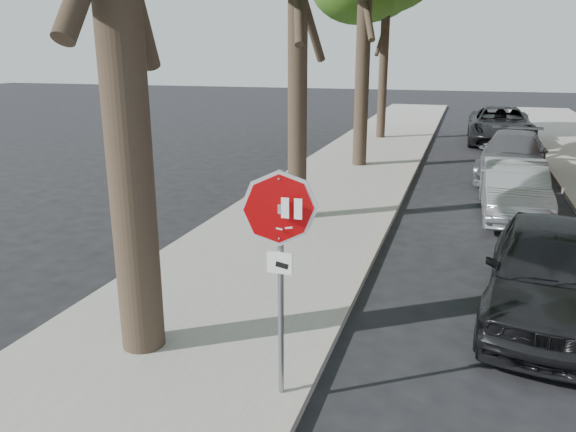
% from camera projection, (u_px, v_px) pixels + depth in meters
% --- Properties ---
extents(ground, '(120.00, 120.00, 0.00)m').
position_uv_depth(ground, '(340.00, 412.00, 6.29)').
color(ground, black).
rests_on(ground, ground).
extents(sidewalk_left, '(4.00, 55.00, 0.12)m').
position_uv_depth(sidewalk_left, '(344.00, 177.00, 17.99)').
color(sidewalk_left, gray).
rests_on(sidewalk_left, ground).
extents(curb_left, '(0.12, 55.00, 0.13)m').
position_uv_depth(curb_left, '(409.00, 181.00, 17.40)').
color(curb_left, '#9E9384').
rests_on(curb_left, ground).
extents(curb_right, '(0.12, 55.00, 0.13)m').
position_uv_depth(curb_right, '(565.00, 191.00, 16.13)').
color(curb_right, '#9E9384').
rests_on(curb_right, ground).
extents(stop_sign, '(0.76, 0.34, 2.61)m').
position_uv_depth(stop_sign, '(280.00, 242.00, 5.93)').
color(stop_sign, gray).
rests_on(stop_sign, sidewalk_left).
extents(car_a, '(2.28, 4.59, 1.50)m').
position_uv_depth(car_a, '(550.00, 272.00, 8.33)').
color(car_a, black).
rests_on(car_a, ground).
extents(car_b, '(1.52, 4.13, 1.35)m').
position_uv_depth(car_b, '(514.00, 190.00, 13.68)').
color(car_b, gray).
rests_on(car_b, ground).
extents(car_c, '(2.54, 5.17, 1.44)m').
position_uv_depth(car_c, '(513.00, 156.00, 18.03)').
color(car_c, '#505055').
rests_on(car_c, ground).
extents(car_d, '(2.72, 5.84, 1.62)m').
position_uv_depth(car_d, '(500.00, 125.00, 24.96)').
color(car_d, black).
rests_on(car_d, ground).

